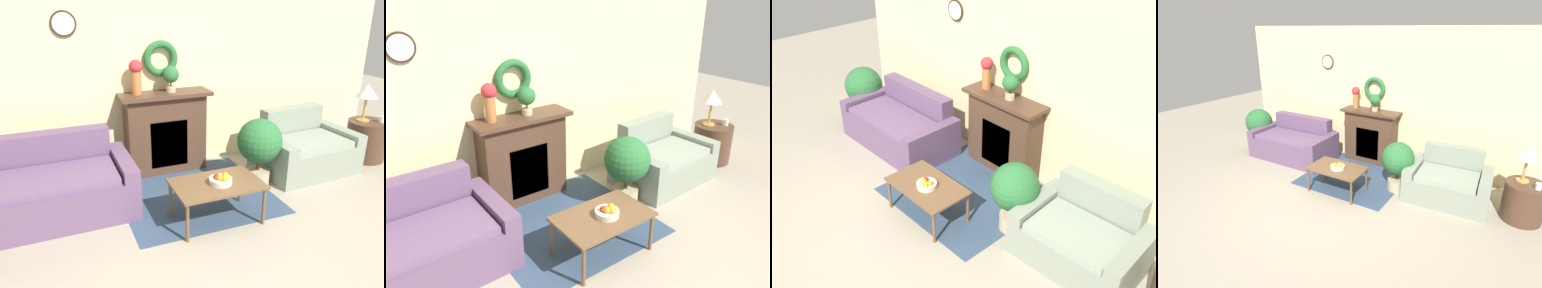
# 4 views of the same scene
# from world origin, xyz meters

# --- Properties ---
(ground_plane) EXTENTS (16.00, 16.00, 0.00)m
(ground_plane) POSITION_xyz_m (0.00, 0.00, 0.00)
(ground_plane) COLOR #9E937F
(floor_rug) EXTENTS (1.80, 1.70, 0.01)m
(floor_rug) POSITION_xyz_m (-0.05, 1.48, 0.00)
(floor_rug) COLOR #334760
(floor_rug) RESTS_ON ground_plane
(wall_back) EXTENTS (6.80, 0.16, 2.70)m
(wall_back) POSITION_xyz_m (-0.01, 2.48, 1.35)
(wall_back) COLOR beige
(wall_back) RESTS_ON ground_plane
(fireplace) EXTENTS (1.21, 0.41, 1.11)m
(fireplace) POSITION_xyz_m (-0.15, 2.28, 0.56)
(fireplace) COLOR #4C3323
(fireplace) RESTS_ON ground_plane
(couch_left) EXTENTS (1.77, 0.97, 0.85)m
(couch_left) POSITION_xyz_m (-1.67, 1.63, 0.31)
(couch_left) COLOR #604766
(couch_left) RESTS_ON ground_plane
(loveseat_right) EXTENTS (1.35, 0.96, 0.82)m
(loveseat_right) POSITION_xyz_m (1.64, 1.59, 0.29)
(loveseat_right) COLOR gray
(loveseat_right) RESTS_ON ground_plane
(coffee_table) EXTENTS (0.94, 0.60, 0.45)m
(coffee_table) POSITION_xyz_m (-0.05, 0.85, 0.40)
(coffee_table) COLOR brown
(coffee_table) RESTS_ON ground_plane
(fruit_bowl) EXTENTS (0.24, 0.24, 0.12)m
(fruit_bowl) POSITION_xyz_m (-0.02, 0.82, 0.49)
(fruit_bowl) COLOR beige
(fruit_bowl) RESTS_ON coffee_table
(side_table_by_loveseat) EXTENTS (0.57, 0.57, 0.58)m
(side_table_by_loveseat) POSITION_xyz_m (2.73, 1.56, 0.29)
(side_table_by_loveseat) COLOR #4C3323
(side_table_by_loveseat) RESTS_ON ground_plane
(table_lamp) EXTENTS (0.30, 0.30, 0.55)m
(table_lamp) POSITION_xyz_m (2.66, 1.62, 1.01)
(table_lamp) COLOR #B28E42
(table_lamp) RESTS_ON side_table_by_loveseat
(mug) EXTENTS (0.08, 0.08, 0.09)m
(mug) POSITION_xyz_m (2.86, 1.46, 0.63)
(mug) COLOR silver
(mug) RESTS_ON side_table_by_loveseat
(vase_on_mantel_left) EXTENTS (0.17, 0.17, 0.44)m
(vase_on_mantel_left) POSITION_xyz_m (-0.51, 2.28, 1.37)
(vase_on_mantel_left) COLOR #AD6B38
(vase_on_mantel_left) RESTS_ON fireplace
(potted_plant_on_mantel) EXTENTS (0.22, 0.22, 0.34)m
(potted_plant_on_mantel) POSITION_xyz_m (-0.07, 2.26, 1.32)
(potted_plant_on_mantel) COLOR tan
(potted_plant_on_mantel) RESTS_ON fireplace
(potted_plant_floor_by_couch) EXTENTS (0.62, 0.62, 0.91)m
(potted_plant_floor_by_couch) POSITION_xyz_m (-2.78, 1.69, 0.57)
(potted_plant_floor_by_couch) COLOR tan
(potted_plant_floor_by_couch) RESTS_ON ground_plane
(potted_plant_floor_by_loveseat) EXTENTS (0.56, 0.56, 0.88)m
(potted_plant_floor_by_loveseat) POSITION_xyz_m (0.81, 1.43, 0.54)
(potted_plant_floor_by_loveseat) COLOR tan
(potted_plant_floor_by_loveseat) RESTS_ON ground_plane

